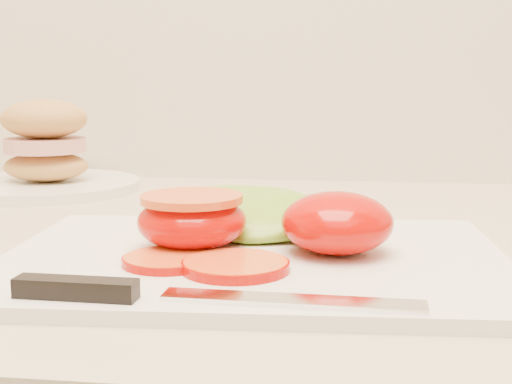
# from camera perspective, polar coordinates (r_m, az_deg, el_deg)

# --- Properties ---
(cutting_board) EXTENTS (0.39, 0.29, 0.01)m
(cutting_board) POSITION_cam_1_polar(r_m,az_deg,el_deg) (0.53, -0.14, -5.48)
(cutting_board) COLOR white
(cutting_board) RESTS_ON counter
(tomato_half_dome) EXTENTS (0.08, 0.08, 0.05)m
(tomato_half_dome) POSITION_cam_1_polar(r_m,az_deg,el_deg) (0.53, 6.50, -2.45)
(tomato_half_dome) COLOR #C20900
(tomato_half_dome) RESTS_ON cutting_board
(tomato_half_cut) EXTENTS (0.08, 0.08, 0.04)m
(tomato_half_cut) POSITION_cam_1_polar(r_m,az_deg,el_deg) (0.54, -5.14, -2.18)
(tomato_half_cut) COLOR #C20900
(tomato_half_cut) RESTS_ON cutting_board
(tomato_slice_0) EXTENTS (0.07, 0.07, 0.01)m
(tomato_slice_0) POSITION_cam_1_polar(r_m,az_deg,el_deg) (0.49, -1.65, -5.90)
(tomato_slice_0) COLOR orange
(tomato_slice_0) RESTS_ON cutting_board
(tomato_slice_1) EXTENTS (0.06, 0.06, 0.01)m
(tomato_slice_1) POSITION_cam_1_polar(r_m,az_deg,el_deg) (0.51, -7.03, -5.41)
(tomato_slice_1) COLOR orange
(tomato_slice_1) RESTS_ON cutting_board
(lettuce_leaf_0) EXTENTS (0.18, 0.13, 0.03)m
(lettuce_leaf_0) POSITION_cam_1_polar(r_m,az_deg,el_deg) (0.61, -1.04, -1.74)
(lettuce_leaf_0) COLOR #93C233
(lettuce_leaf_0) RESTS_ON cutting_board
(lettuce_leaf_1) EXTENTS (0.13, 0.12, 0.02)m
(lettuce_leaf_1) POSITION_cam_1_polar(r_m,az_deg,el_deg) (0.61, 3.37, -2.05)
(lettuce_leaf_1) COLOR #93C233
(lettuce_leaf_1) RESTS_ON cutting_board
(knife) EXTENTS (0.24, 0.03, 0.01)m
(knife) POSITION_cam_1_polar(r_m,az_deg,el_deg) (0.43, -7.72, -8.02)
(knife) COLOR silver
(knife) RESTS_ON cutting_board
(sandwich_plate) EXTENTS (0.23, 0.23, 0.11)m
(sandwich_plate) POSITION_cam_1_polar(r_m,az_deg,el_deg) (0.91, -16.47, 2.59)
(sandwich_plate) COLOR white
(sandwich_plate) RESTS_ON counter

